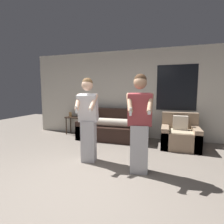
{
  "coord_description": "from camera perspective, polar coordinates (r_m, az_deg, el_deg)",
  "views": [
    {
      "loc": [
        1.05,
        -2.11,
        1.44
      ],
      "look_at": [
        0.07,
        1.0,
        1.06
      ],
      "focal_mm": 28.0,
      "sensor_mm": 36.0,
      "label": 1
    }
  ],
  "objects": [
    {
      "name": "wall_back",
      "position": [
        5.52,
        6.76,
        5.75
      ],
      "size": [
        6.78,
        0.07,
        2.7
      ],
      "color": "beige",
      "rests_on": "ground_plane"
    },
    {
      "name": "ground_plane",
      "position": [
        2.76,
        -8.48,
        -24.84
      ],
      "size": [
        14.0,
        14.0,
        0.0
      ],
      "primitive_type": "plane",
      "color": "slate"
    },
    {
      "name": "armchair",
      "position": [
        4.91,
        21.27,
        -7.15
      ],
      "size": [
        0.93,
        0.88,
        0.88
      ],
      "color": "#937A60",
      "rests_on": "ground_plane"
    },
    {
      "name": "person_left",
      "position": [
        3.56,
        -7.81,
        -2.31
      ],
      "size": [
        0.44,
        0.54,
        1.71
      ],
      "color": "#B2B2B7",
      "rests_on": "ground_plane"
    },
    {
      "name": "couch",
      "position": [
        5.33,
        -0.02,
        -5.44
      ],
      "size": [
        1.99,
        0.86,
        0.92
      ],
      "color": "black",
      "rests_on": "ground_plane"
    },
    {
      "name": "person_right",
      "position": [
        3.08,
        8.94,
        -3.59
      ],
      "size": [
        0.47,
        0.52,
        1.74
      ],
      "color": "#B2B2B7",
      "rests_on": "ground_plane"
    },
    {
      "name": "side_table",
      "position": [
        6.05,
        -12.21,
        -2.44
      ],
      "size": [
        0.55,
        0.36,
        0.74
      ],
      "color": "#332319",
      "rests_on": "ground_plane"
    }
  ]
}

